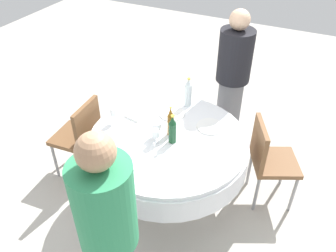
{
  "coord_description": "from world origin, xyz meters",
  "views": [
    {
      "loc": [
        -2.11,
        -1.01,
        2.63
      ],
      "look_at": [
        0.0,
        0.0,
        0.86
      ],
      "focal_mm": 37.01,
      "sensor_mm": 36.0,
      "label": 1
    }
  ],
  "objects_px": {
    "dining_table": "(168,150)",
    "bottle_dark_green_inner": "(173,130)",
    "wine_glass_far": "(155,134)",
    "person_right": "(232,83)",
    "wine_glass_north": "(157,126)",
    "person_south": "(110,240)",
    "plate_east": "(121,164)",
    "bottle_clear_right": "(188,93)",
    "wine_glass_rear": "(113,112)",
    "plate_near": "(172,114)",
    "plate_outer": "(210,127)",
    "chair_west": "(268,157)",
    "chair_north": "(81,133)",
    "bottle_amber_south": "(171,122)"
  },
  "relations": [
    {
      "from": "wine_glass_far",
      "to": "person_right",
      "type": "xyz_separation_m",
      "value": [
        1.09,
        -0.33,
        -0.0
      ]
    },
    {
      "from": "wine_glass_far",
      "to": "person_south",
      "type": "xyz_separation_m",
      "value": [
        -1.04,
        -0.24,
        0.03
      ]
    },
    {
      "from": "dining_table",
      "to": "plate_east",
      "type": "xyz_separation_m",
      "value": [
        -0.48,
        0.18,
        0.16
      ]
    },
    {
      "from": "dining_table",
      "to": "bottle_dark_green_inner",
      "type": "bearing_deg",
      "value": -121.08
    },
    {
      "from": "dining_table",
      "to": "wine_glass_rear",
      "type": "bearing_deg",
      "value": 91.53
    },
    {
      "from": "person_south",
      "to": "plate_near",
      "type": "bearing_deg",
      "value": -87.51
    },
    {
      "from": "person_right",
      "to": "chair_north",
      "type": "relative_size",
      "value": 1.84
    },
    {
      "from": "bottle_amber_south",
      "to": "wine_glass_rear",
      "type": "xyz_separation_m",
      "value": [
        -0.06,
        0.54,
        -0.02
      ]
    },
    {
      "from": "wine_glass_rear",
      "to": "wine_glass_far",
      "type": "relative_size",
      "value": 1.13
    },
    {
      "from": "bottle_clear_right",
      "to": "person_right",
      "type": "distance_m",
      "value": 0.54
    },
    {
      "from": "dining_table",
      "to": "person_right",
      "type": "xyz_separation_m",
      "value": [
        0.97,
        -0.26,
        0.25
      ]
    },
    {
      "from": "wine_glass_north",
      "to": "person_south",
      "type": "xyz_separation_m",
      "value": [
        -1.13,
        -0.28,
        0.03
      ]
    },
    {
      "from": "person_right",
      "to": "chair_north",
      "type": "distance_m",
      "value": 1.61
    },
    {
      "from": "bottle_amber_south",
      "to": "person_south",
      "type": "height_order",
      "value": "person_south"
    },
    {
      "from": "dining_table",
      "to": "plate_outer",
      "type": "bearing_deg",
      "value": -43.65
    },
    {
      "from": "bottle_clear_right",
      "to": "wine_glass_rear",
      "type": "relative_size",
      "value": 1.97
    },
    {
      "from": "bottle_clear_right",
      "to": "wine_glass_rear",
      "type": "height_order",
      "value": "bottle_clear_right"
    },
    {
      "from": "bottle_amber_south",
      "to": "plate_near",
      "type": "relative_size",
      "value": 1.17
    },
    {
      "from": "plate_east",
      "to": "chair_west",
      "type": "relative_size",
      "value": 0.29
    },
    {
      "from": "plate_outer",
      "to": "dining_table",
      "type": "bearing_deg",
      "value": 136.35
    },
    {
      "from": "bottle_clear_right",
      "to": "plate_outer",
      "type": "height_order",
      "value": "bottle_clear_right"
    },
    {
      "from": "bottle_clear_right",
      "to": "chair_north",
      "type": "distance_m",
      "value": 1.13
    },
    {
      "from": "dining_table",
      "to": "chair_west",
      "type": "bearing_deg",
      "value": -64.89
    },
    {
      "from": "bottle_dark_green_inner",
      "to": "chair_west",
      "type": "xyz_separation_m",
      "value": [
        0.42,
        -0.76,
        -0.35
      ]
    },
    {
      "from": "bottle_amber_south",
      "to": "wine_glass_far",
      "type": "xyz_separation_m",
      "value": [
        -0.17,
        0.07,
        -0.03
      ]
    },
    {
      "from": "dining_table",
      "to": "person_south",
      "type": "relative_size",
      "value": 0.85
    },
    {
      "from": "wine_glass_north",
      "to": "person_south",
      "type": "distance_m",
      "value": 1.17
    },
    {
      "from": "plate_east",
      "to": "person_right",
      "type": "height_order",
      "value": "person_right"
    },
    {
      "from": "plate_near",
      "to": "person_right",
      "type": "xyz_separation_m",
      "value": [
        0.64,
        -0.38,
        0.09
      ]
    },
    {
      "from": "chair_north",
      "to": "chair_west",
      "type": "relative_size",
      "value": 1.0
    },
    {
      "from": "bottle_clear_right",
      "to": "plate_near",
      "type": "relative_size",
      "value": 1.25
    },
    {
      "from": "wine_glass_far",
      "to": "chair_north",
      "type": "relative_size",
      "value": 0.16
    },
    {
      "from": "bottle_dark_green_inner",
      "to": "plate_near",
      "type": "distance_m",
      "value": 0.42
    },
    {
      "from": "plate_east",
      "to": "person_south",
      "type": "height_order",
      "value": "person_south"
    },
    {
      "from": "plate_near",
      "to": "plate_east",
      "type": "bearing_deg",
      "value": 175.49
    },
    {
      "from": "dining_table",
      "to": "bottle_amber_south",
      "type": "relative_size",
      "value": 4.94
    },
    {
      "from": "wine_glass_rear",
      "to": "wine_glass_far",
      "type": "height_order",
      "value": "wine_glass_rear"
    },
    {
      "from": "bottle_clear_right",
      "to": "plate_near",
      "type": "xyz_separation_m",
      "value": [
        -0.2,
        0.08,
        -0.14
      ]
    },
    {
      "from": "person_right",
      "to": "chair_north",
      "type": "bearing_deg",
      "value": -123.74
    },
    {
      "from": "bottle_amber_south",
      "to": "bottle_dark_green_inner",
      "type": "xyz_separation_m",
      "value": [
        -0.09,
        -0.06,
        -0.01
      ]
    },
    {
      "from": "chair_north",
      "to": "bottle_clear_right",
      "type": "bearing_deg",
      "value": -60.01
    },
    {
      "from": "wine_glass_north",
      "to": "plate_near",
      "type": "bearing_deg",
      "value": 3.56
    },
    {
      "from": "person_right",
      "to": "person_south",
      "type": "relative_size",
      "value": 0.96
    },
    {
      "from": "wine_glass_far",
      "to": "plate_near",
      "type": "relative_size",
      "value": 0.56
    },
    {
      "from": "plate_near",
      "to": "chair_west",
      "type": "relative_size",
      "value": 0.28
    },
    {
      "from": "dining_table",
      "to": "plate_near",
      "type": "bearing_deg",
      "value": 19.64
    },
    {
      "from": "bottle_amber_south",
      "to": "wine_glass_far",
      "type": "height_order",
      "value": "bottle_amber_south"
    },
    {
      "from": "dining_table",
      "to": "person_south",
      "type": "height_order",
      "value": "person_south"
    },
    {
      "from": "dining_table",
      "to": "plate_outer",
      "type": "relative_size",
      "value": 5.77
    },
    {
      "from": "wine_glass_north",
      "to": "person_south",
      "type": "relative_size",
      "value": 0.09
    }
  ]
}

